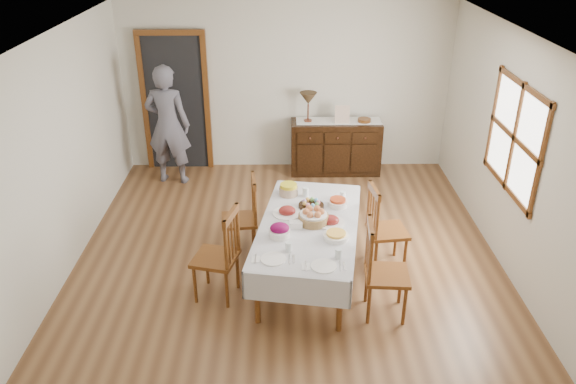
{
  "coord_description": "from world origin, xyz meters",
  "views": [
    {
      "loc": [
        -0.06,
        -5.41,
        3.72
      ],
      "look_at": [
        0.0,
        0.1,
        0.95
      ],
      "focal_mm": 35.0,
      "sensor_mm": 36.0,
      "label": 1
    }
  ],
  "objects_px": {
    "chair_left_far": "(243,216)",
    "table_lamp": "(308,99)",
    "chair_right_far": "(383,227)",
    "chair_right_near": "(382,270)",
    "person": "(168,121)",
    "sideboard": "(336,147)",
    "dining_table": "(309,230)",
    "chair_left_near": "(220,254)"
  },
  "relations": [
    {
      "from": "chair_left_far",
      "to": "table_lamp",
      "type": "relative_size",
      "value": 2.14
    },
    {
      "from": "chair_left_far",
      "to": "chair_right_far",
      "type": "height_order",
      "value": "chair_right_far"
    },
    {
      "from": "chair_right_near",
      "to": "person",
      "type": "relative_size",
      "value": 0.54
    },
    {
      "from": "chair_right_near",
      "to": "person",
      "type": "bearing_deg",
      "value": 43.91
    },
    {
      "from": "chair_left_far",
      "to": "sideboard",
      "type": "distance_m",
      "value": 2.67
    },
    {
      "from": "chair_right_near",
      "to": "table_lamp",
      "type": "distance_m",
      "value": 3.63
    },
    {
      "from": "chair_left_far",
      "to": "chair_right_near",
      "type": "height_order",
      "value": "chair_right_near"
    },
    {
      "from": "chair_right_far",
      "to": "chair_right_near",
      "type": "bearing_deg",
      "value": 162.24
    },
    {
      "from": "person",
      "to": "table_lamp",
      "type": "relative_size",
      "value": 4.17
    },
    {
      "from": "dining_table",
      "to": "sideboard",
      "type": "distance_m",
      "value": 2.92
    },
    {
      "from": "table_lamp",
      "to": "dining_table",
      "type": "bearing_deg",
      "value": -92.11
    },
    {
      "from": "chair_left_far",
      "to": "person",
      "type": "relative_size",
      "value": 0.51
    },
    {
      "from": "chair_left_far",
      "to": "chair_left_near",
      "type": "bearing_deg",
      "value": -18.38
    },
    {
      "from": "dining_table",
      "to": "chair_right_near",
      "type": "xyz_separation_m",
      "value": [
        0.7,
        -0.64,
        -0.08
      ]
    },
    {
      "from": "table_lamp",
      "to": "chair_right_near",
      "type": "bearing_deg",
      "value": -80.43
    },
    {
      "from": "chair_left_near",
      "to": "person",
      "type": "bearing_deg",
      "value": -146.15
    },
    {
      "from": "dining_table",
      "to": "sideboard",
      "type": "xyz_separation_m",
      "value": [
        0.54,
        2.87,
        -0.19
      ]
    },
    {
      "from": "sideboard",
      "to": "table_lamp",
      "type": "distance_m",
      "value": 0.89
    },
    {
      "from": "dining_table",
      "to": "chair_left_far",
      "type": "xyz_separation_m",
      "value": [
        -0.75,
        0.53,
        -0.11
      ]
    },
    {
      "from": "chair_right_near",
      "to": "chair_right_far",
      "type": "xyz_separation_m",
      "value": [
        0.16,
        0.86,
        -0.01
      ]
    },
    {
      "from": "chair_right_far",
      "to": "person",
      "type": "xyz_separation_m",
      "value": [
        -2.82,
        2.33,
        0.44
      ]
    },
    {
      "from": "dining_table",
      "to": "sideboard",
      "type": "height_order",
      "value": "sideboard"
    },
    {
      "from": "chair_right_far",
      "to": "chair_left_far",
      "type": "bearing_deg",
      "value": 71.6
    },
    {
      "from": "chair_left_far",
      "to": "chair_right_far",
      "type": "bearing_deg",
      "value": 72.95
    },
    {
      "from": "chair_right_near",
      "to": "table_lamp",
      "type": "height_order",
      "value": "table_lamp"
    },
    {
      "from": "chair_left_near",
      "to": "table_lamp",
      "type": "xyz_separation_m",
      "value": [
        1.04,
        3.22,
        0.66
      ]
    },
    {
      "from": "chair_left_near",
      "to": "chair_left_far",
      "type": "height_order",
      "value": "chair_left_near"
    },
    {
      "from": "chair_left_far",
      "to": "table_lamp",
      "type": "xyz_separation_m",
      "value": [
        0.85,
        2.34,
        0.69
      ]
    },
    {
      "from": "chair_left_far",
      "to": "sideboard",
      "type": "relative_size",
      "value": 0.71
    },
    {
      "from": "dining_table",
      "to": "table_lamp",
      "type": "bearing_deg",
      "value": 97.08
    },
    {
      "from": "chair_left_near",
      "to": "sideboard",
      "type": "height_order",
      "value": "chair_left_near"
    },
    {
      "from": "person",
      "to": "dining_table",
      "type": "bearing_deg",
      "value": 135.14
    },
    {
      "from": "chair_right_far",
      "to": "table_lamp",
      "type": "xyz_separation_m",
      "value": [
        -0.75,
        2.65,
        0.67
      ]
    },
    {
      "from": "dining_table",
      "to": "chair_right_near",
      "type": "distance_m",
      "value": 0.95
    },
    {
      "from": "dining_table",
      "to": "sideboard",
      "type": "bearing_deg",
      "value": 88.43
    },
    {
      "from": "dining_table",
      "to": "chair_right_near",
      "type": "height_order",
      "value": "chair_right_near"
    },
    {
      "from": "chair_left_near",
      "to": "sideboard",
      "type": "distance_m",
      "value": 3.53
    },
    {
      "from": "chair_left_far",
      "to": "table_lamp",
      "type": "bearing_deg",
      "value": 153.84
    },
    {
      "from": "chair_right_near",
      "to": "chair_right_far",
      "type": "relative_size",
      "value": 1.02
    },
    {
      "from": "chair_left_near",
      "to": "chair_right_near",
      "type": "relative_size",
      "value": 1.0
    },
    {
      "from": "chair_right_near",
      "to": "chair_right_far",
      "type": "height_order",
      "value": "chair_right_near"
    },
    {
      "from": "person",
      "to": "table_lamp",
      "type": "height_order",
      "value": "person"
    }
  ]
}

